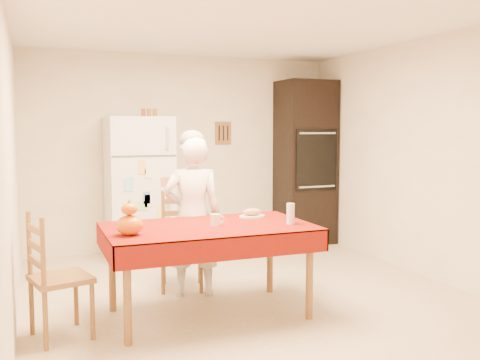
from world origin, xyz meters
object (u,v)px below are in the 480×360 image
dining_table (208,234)px  coffee_mug (215,220)px  refrigerator (139,188)px  chair_left (52,272)px  seated_woman (193,216)px  pumpkin_lower (130,225)px  oven_cabinet (305,162)px  chair_far (182,236)px  bread_plate (252,216)px  wine_glass (291,214)px

dining_table → coffee_mug: coffee_mug is taller
refrigerator → coffee_mug: size_ratio=17.00×
dining_table → chair_left: (-1.24, -0.08, -0.18)m
seated_woman → pumpkin_lower: bearing=59.1°
oven_cabinet → chair_far: 2.63m
dining_table → pumpkin_lower: (-0.68, -0.17, 0.15)m
seated_woman → refrigerator: bearing=-71.0°
oven_cabinet → chair_left: 4.16m
oven_cabinet → chair_far: oven_cabinet is taller
pumpkin_lower → seated_woman: bearing=46.4°
seated_woman → bread_plate: size_ratio=6.21×
refrigerator → coffee_mug: bearing=-85.1°
chair_left → oven_cabinet: bearing=-69.5°
pumpkin_lower → wine_glass: 1.34m
chair_left → coffee_mug: chair_left is taller
pumpkin_lower → coffee_mug: bearing=9.6°
seated_woman → bread_plate: bearing=156.6°
refrigerator → oven_cabinet: oven_cabinet is taller
refrigerator → chair_left: size_ratio=1.79×
oven_cabinet → refrigerator: bearing=-178.8°
seated_woman → coffee_mug: seated_woman is taller
bread_plate → dining_table: bearing=-153.7°
refrigerator → oven_cabinet: (2.28, 0.05, 0.25)m
chair_far → pumpkin_lower: 1.27m
dining_table → bread_plate: 0.56m
coffee_mug → refrigerator: bearing=94.9°
refrigerator → pumpkin_lower: 2.46m
chair_left → wine_glass: 1.94m
pumpkin_lower → bread_plate: 1.24m
dining_table → wine_glass: (0.67, -0.18, 0.16)m
coffee_mug → seated_woman: bearing=91.2°
pumpkin_lower → chair_far: bearing=56.6°
coffee_mug → bread_plate: size_ratio=0.42×
seated_woman → wine_glass: seated_woman is taller
dining_table → wine_glass: 0.71m
refrigerator → wine_glass: bearing=-71.4°
refrigerator → oven_cabinet: size_ratio=0.77×
dining_table → seated_woman: (0.03, 0.58, 0.05)m
seated_woman → bread_plate: (0.46, -0.34, 0.03)m
bread_plate → chair_left: bearing=-169.5°
refrigerator → chair_left: (-1.09, -2.32, -0.34)m
pumpkin_lower → refrigerator: bearing=77.7°
wine_glass → chair_left: bearing=176.7°
chair_far → bread_plate: chair_far is taller
refrigerator → chair_left: refrigerator is taller
coffee_mug → bread_plate: bearing=32.8°
dining_table → coffee_mug: 0.14m
refrigerator → seated_woman: size_ratio=1.14×
seated_woman → pumpkin_lower: size_ratio=7.29×
chair_left → coffee_mug: size_ratio=9.50×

